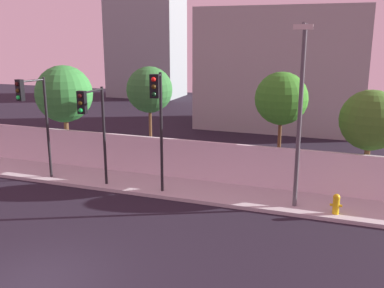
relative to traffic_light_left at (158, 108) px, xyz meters
name	(u,v)px	position (x,y,z in m)	size (l,w,h in m)	color
ground_plane	(34,285)	(-0.55, -7.06, -3.74)	(80.00, 80.00, 0.00)	black
sidewalk	(159,186)	(-0.55, 1.14, -3.67)	(36.00, 2.40, 0.15)	#B4B4B4
perimeter_wall	(170,158)	(-0.55, 2.43, -2.69)	(36.00, 0.18, 1.80)	silver
traffic_light_left	(158,108)	(0.00, 0.00, 0.00)	(0.40, 1.17, 4.96)	black
traffic_light_center	(92,117)	(-2.76, -0.39, -0.43)	(0.34, 1.82, 4.29)	black
traffic_light_right	(33,107)	(-5.87, -0.17, -0.23)	(0.54, 1.46, 4.59)	black
street_lamp_curbside	(300,103)	(5.40, 0.38, 0.45)	(0.62, 2.21, 6.78)	#4C4C51
fire_hydrant	(336,203)	(6.90, 0.39, -3.18)	(0.44, 0.26, 0.77)	gold
roadside_tree_leftmost	(64,94)	(-6.79, 3.35, -0.14)	(2.93, 2.93, 5.08)	brown
roadside_tree_midleft	(150,90)	(-1.93, 3.35, 0.27)	(2.20, 2.20, 5.13)	brown
roadside_tree_midright	(281,99)	(4.30, 3.35, 0.14)	(2.28, 2.28, 5.05)	brown
roadside_tree_rightmost	(370,121)	(7.93, 3.35, -0.57)	(2.48, 2.48, 4.43)	brown
low_building_distant	(282,69)	(2.36, 16.43, 0.47)	(11.48, 6.00, 8.43)	gray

